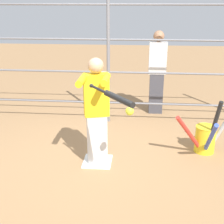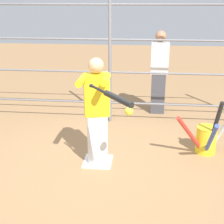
% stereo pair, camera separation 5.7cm
% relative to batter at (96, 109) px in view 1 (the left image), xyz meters
% --- Properties ---
extents(ground_plane, '(24.00, 24.00, 0.00)m').
position_rel_batter_xyz_m(ground_plane, '(0.00, -0.02, -0.81)').
color(ground_plane, '#9E754C').
extents(home_plate, '(0.40, 0.40, 0.02)m').
position_rel_batter_xyz_m(home_plate, '(0.00, -0.02, -0.80)').
color(home_plate, white).
rests_on(home_plate, ground).
extents(fence_backstop, '(5.86, 0.06, 2.48)m').
position_rel_batter_xyz_m(fence_backstop, '(0.00, -1.62, 0.43)').
color(fence_backstop, slate).
rests_on(fence_backstop, ground).
extents(batter, '(0.38, 0.57, 1.50)m').
position_rel_batter_xyz_m(batter, '(0.00, 0.00, 0.00)').
color(batter, silver).
rests_on(batter, ground).
extents(baseball_bat_swinging, '(0.56, 0.64, 0.08)m').
position_rel_batter_xyz_m(baseball_bat_swinging, '(-0.31, 0.75, 0.41)').
color(baseball_bat_swinging, black).
extents(softball_in_flight, '(0.10, 0.10, 0.10)m').
position_rel_batter_xyz_m(softball_in_flight, '(-0.46, 0.62, 0.21)').
color(softball_in_flight, yellow).
extents(bat_bucket, '(0.92, 0.81, 0.88)m').
position_rel_batter_xyz_m(bat_bucket, '(-1.58, -0.45, -0.55)').
color(bat_bucket, yellow).
rests_on(bat_bucket, ground).
extents(bystander_behind_fence, '(0.34, 0.21, 1.64)m').
position_rel_batter_xyz_m(bystander_behind_fence, '(-0.91, -2.18, 0.05)').
color(bystander_behind_fence, '#3F3F47').
rests_on(bystander_behind_fence, ground).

